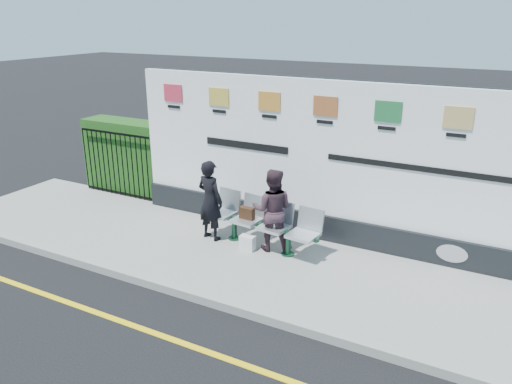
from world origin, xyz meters
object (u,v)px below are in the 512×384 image
billboard (324,173)px  woman_left (210,200)px  bench (260,234)px  woman_right (272,210)px

billboard → woman_left: size_ratio=5.15×
billboard → bench: (-0.84, -0.93, -1.06)m
woman_right → woman_left: bearing=-13.0°
bench → woman_right: bearing=11.7°
woman_left → woman_right: woman_left is taller
billboard → woman_right: billboard is taller
bench → woman_left: 1.14m
billboard → bench: size_ratio=3.51×
billboard → woman_left: 2.18m
woman_right → billboard: bearing=-143.2°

